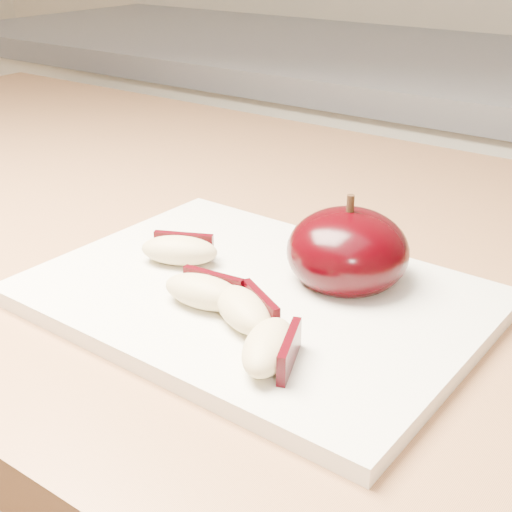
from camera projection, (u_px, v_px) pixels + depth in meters
The scene contains 6 objects.
cutting_board at pixel (256, 297), 0.49m from camera, with size 0.30×0.22×0.01m, color silver.
apple_half at pixel (348, 251), 0.49m from camera, with size 0.09×0.09×0.07m.
apple_wedge_a at pixel (180, 250), 0.52m from camera, with size 0.06×0.05×0.02m.
apple_wedge_b at pixel (205, 291), 0.46m from camera, with size 0.06×0.03×0.02m.
apple_wedge_c at pixel (245, 309), 0.44m from camera, with size 0.06×0.05×0.02m.
apple_wedge_d at pixel (271, 347), 0.40m from camera, with size 0.05×0.06×0.02m.
Camera 1 is at (0.27, 0.03, 1.14)m, focal length 50.00 mm.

